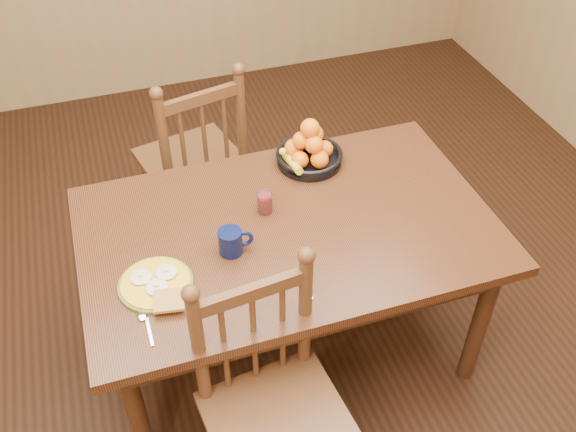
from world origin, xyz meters
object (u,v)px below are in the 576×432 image
object	(u,v)px
breakfast_plate	(156,284)
chair_far	(195,162)
dining_table	(288,241)
coffee_mug	(232,241)
fruit_bowl	(309,151)
chair_near	(273,409)

from	to	relation	value
breakfast_plate	chair_far	bearing A→B (deg)	71.88
dining_table	breakfast_plate	world-z (taller)	breakfast_plate
breakfast_plate	dining_table	bearing A→B (deg)	15.97
dining_table	breakfast_plate	xyz separation A→B (m)	(-0.54, -0.15, 0.10)
coffee_mug	fruit_bowl	distance (m)	0.62
coffee_mug	fruit_bowl	bearing A→B (deg)	43.05
chair_near	breakfast_plate	bearing A→B (deg)	116.78
chair_far	coffee_mug	bearing A→B (deg)	75.33
chair_far	breakfast_plate	bearing A→B (deg)	59.00
dining_table	chair_near	world-z (taller)	chair_near
chair_far	fruit_bowl	bearing A→B (deg)	118.30
breakfast_plate	fruit_bowl	distance (m)	0.91
dining_table	breakfast_plate	size ratio (longest dim) A/B	5.42
dining_table	chair_near	size ratio (longest dim) A/B	1.57
chair_near	fruit_bowl	world-z (taller)	chair_near
chair_far	breakfast_plate	size ratio (longest dim) A/B	3.52
chair_far	chair_near	size ratio (longest dim) A/B	1.02
dining_table	coffee_mug	bearing A→B (deg)	-164.25
chair_far	coffee_mug	world-z (taller)	chair_far
chair_near	fruit_bowl	bearing A→B (deg)	57.93
fruit_bowl	coffee_mug	bearing A→B (deg)	-136.95
chair_far	breakfast_plate	distance (m)	1.08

